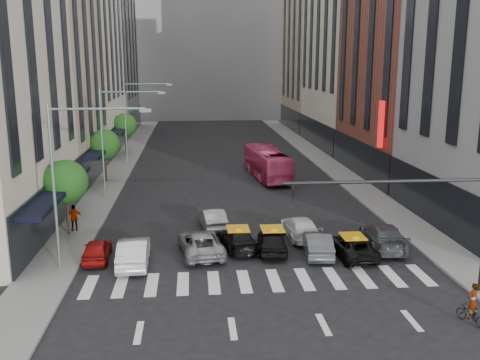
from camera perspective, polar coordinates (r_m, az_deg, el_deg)
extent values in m
plane|color=black|center=(27.24, 2.92, -11.91)|extent=(160.00, 160.00, 0.00)
cube|color=slate|center=(56.24, -13.14, 0.71)|extent=(3.00, 96.00, 0.15)
cube|color=slate|center=(57.68, 10.11, 1.14)|extent=(3.00, 96.00, 0.15)
cube|color=tan|center=(54.24, -19.97, 12.57)|extent=(8.00, 16.00, 24.00)
cube|color=beige|center=(72.13, -16.62, 17.38)|extent=(8.00, 20.00, 36.00)
cube|color=gray|center=(90.63, -14.11, 14.51)|extent=(8.00, 18.00, 30.00)
cube|color=brown|center=(55.53, 17.12, 13.78)|extent=(8.00, 18.00, 26.00)
cube|color=tan|center=(91.92, 8.04, 14.10)|extent=(8.00, 18.00, 28.00)
cube|color=gray|center=(109.81, -3.40, 16.01)|extent=(30.00, 10.00, 36.00)
cylinder|color=black|center=(36.77, -17.91, -3.13)|extent=(0.18, 0.18, 3.15)
sphere|color=#154A18|center=(36.32, -18.11, -0.19)|extent=(2.88, 2.88, 2.88)
cylinder|color=black|center=(52.09, -14.14, 1.58)|extent=(0.18, 0.18, 3.15)
sphere|color=#154A18|center=(51.77, -14.26, 3.69)|extent=(2.88, 2.88, 2.88)
cylinder|color=black|center=(67.73, -12.10, 4.14)|extent=(0.18, 0.18, 3.15)
sphere|color=#154A18|center=(67.48, -12.17, 5.77)|extent=(2.88, 2.88, 2.88)
cylinder|color=gray|center=(30.23, -19.24, -0.82)|extent=(0.16, 0.16, 9.00)
cylinder|color=gray|center=(29.07, -15.01, 7.34)|extent=(5.00, 0.12, 0.12)
cube|color=gray|center=(28.76, -10.05, 7.33)|extent=(0.60, 0.25, 0.18)
cylinder|color=gray|center=(45.64, -14.48, 3.79)|extent=(0.16, 0.16, 9.00)
cylinder|color=gray|center=(44.88, -11.59, 9.19)|extent=(5.00, 0.12, 0.12)
cube|color=gray|center=(44.68, -8.35, 9.17)|extent=(0.60, 0.25, 0.18)
cylinder|color=gray|center=(61.36, -12.13, 6.05)|extent=(0.16, 0.16, 9.00)
cylinder|color=gray|center=(60.80, -9.94, 10.06)|extent=(5.00, 0.12, 0.12)
cube|color=gray|center=(60.65, -7.55, 10.03)|extent=(0.60, 0.25, 0.18)
cylinder|color=black|center=(25.81, 15.56, -0.15)|extent=(10.00, 0.16, 0.16)
imported|color=black|center=(24.71, 5.67, -1.49)|extent=(0.13, 0.16, 0.80)
cube|color=red|center=(47.68, 14.80, 5.77)|extent=(0.30, 0.70, 4.00)
imported|color=#990F0D|center=(32.20, -15.03, -7.22)|extent=(1.60, 3.69, 1.24)
imported|color=silver|center=(31.00, -11.28, -7.52)|extent=(1.74, 4.70, 1.54)
imported|color=gray|center=(32.09, -4.24, -6.72)|extent=(3.01, 5.35, 1.41)
imported|color=black|center=(32.92, -0.21, -6.30)|extent=(2.37, 4.59, 1.27)
imported|color=black|center=(32.41, 3.46, -6.47)|extent=(2.12, 4.41, 1.45)
imported|color=#3E4146|center=(32.29, 8.20, -6.68)|extent=(1.91, 4.46, 1.43)
imported|color=black|center=(32.40, 11.89, -6.95)|extent=(2.27, 4.49, 1.22)
imported|color=#44484C|center=(34.22, 15.02, -5.80)|extent=(2.64, 5.41, 1.52)
imported|color=gray|center=(37.02, -2.97, -4.07)|extent=(2.04, 4.41, 1.40)
imported|color=white|center=(35.16, 6.41, -5.05)|extent=(2.18, 4.86, 1.38)
imported|color=#E14277|center=(52.79, 2.89, 1.82)|extent=(3.57, 10.84, 2.97)
imported|color=black|center=(26.17, 23.44, -13.06)|extent=(1.13, 1.67, 0.83)
imported|color=gray|center=(25.68, 23.69, -10.56)|extent=(0.71, 0.60, 1.64)
imported|color=gray|center=(37.47, -17.26, -3.88)|extent=(1.14, 0.77, 1.79)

